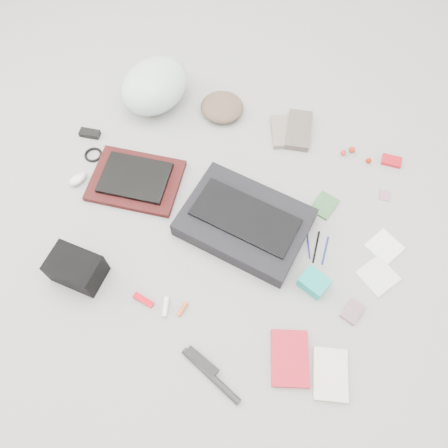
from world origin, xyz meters
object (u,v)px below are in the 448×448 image
(bike_helmet, at_px, (154,86))
(accordion_wallet, at_px, (314,282))
(book_red, at_px, (290,358))
(camera_bag, at_px, (77,269))
(laptop, at_px, (135,178))
(messenger_bag, at_px, (245,222))

(bike_helmet, relative_size, accordion_wallet, 3.33)
(book_red, height_order, accordion_wallet, accordion_wallet)
(bike_helmet, xyz_separation_m, accordion_wallet, (0.97, -0.69, -0.08))
(camera_bag, relative_size, accordion_wallet, 1.85)
(laptop, bearing_deg, accordion_wallet, -19.85)
(camera_bag, distance_m, accordion_wallet, 0.94)
(bike_helmet, distance_m, camera_bag, 0.96)
(messenger_bag, xyz_separation_m, book_red, (0.33, -0.47, -0.03))
(messenger_bag, distance_m, laptop, 0.54)
(bike_helmet, bearing_deg, accordion_wallet, -16.62)
(laptop, xyz_separation_m, bike_helmet, (-0.10, 0.48, 0.07))
(laptop, height_order, accordion_wallet, accordion_wallet)
(laptop, distance_m, accordion_wallet, 0.90)
(messenger_bag, distance_m, camera_bag, 0.70)
(messenger_bag, xyz_separation_m, accordion_wallet, (0.34, -0.16, -0.02))
(camera_bag, bearing_deg, laptop, 90.08)
(book_red, xyz_separation_m, accordion_wallet, (0.01, 0.31, 0.02))
(messenger_bag, xyz_separation_m, laptop, (-0.53, 0.06, -0.01))
(camera_bag, bearing_deg, accordion_wallet, 19.93)
(camera_bag, distance_m, book_red, 0.89)
(book_red, bearing_deg, accordion_wallet, 70.83)
(laptop, bearing_deg, bike_helmet, 95.72)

